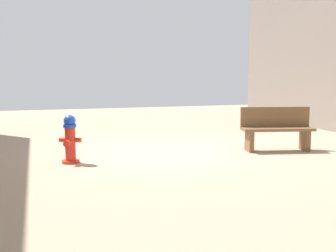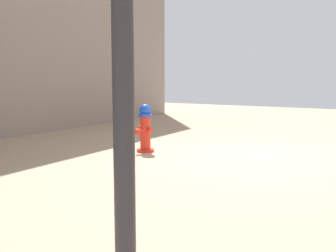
{
  "view_description": "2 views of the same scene",
  "coord_description": "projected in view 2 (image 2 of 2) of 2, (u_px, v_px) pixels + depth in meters",
  "views": [
    {
      "loc": [
        2.59,
        8.33,
        1.65
      ],
      "look_at": [
        0.63,
        2.39,
        0.86
      ],
      "focal_mm": 43.35,
      "sensor_mm": 36.0,
      "label": 1
    },
    {
      "loc": [
        -2.21,
        6.94,
        1.44
      ],
      "look_at": [
        0.53,
        2.24,
        0.76
      ],
      "focal_mm": 43.11,
      "sensor_mm": 36.0,
      "label": 2
    }
  ],
  "objects": [
    {
      "name": "fire_hydrant",
      "position": [
        145.0,
        128.0,
        7.63
      ],
      "size": [
        0.41,
        0.4,
        0.91
      ],
      "color": "red",
      "rests_on": "ground_plane"
    },
    {
      "name": "ground_plane",
      "position": [
        256.0,
        156.0,
        7.23
      ],
      "size": [
        23.4,
        23.4,
        0.0
      ],
      "primitive_type": "plane",
      "color": "tan"
    }
  ]
}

